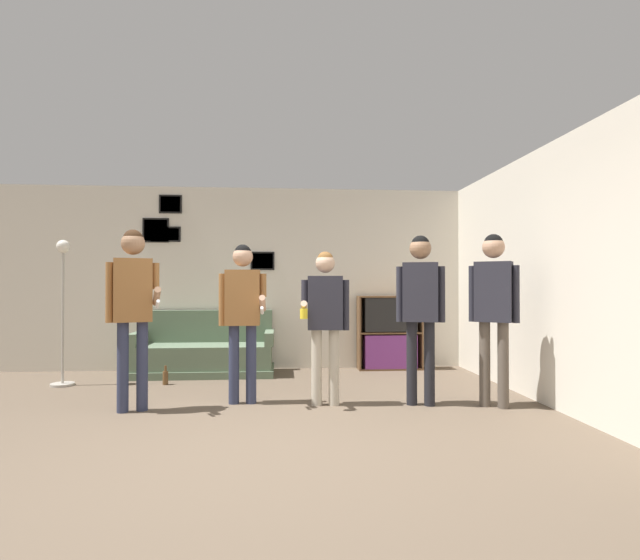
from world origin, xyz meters
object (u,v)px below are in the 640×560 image
at_px(floor_lamp, 63,300).
at_px(person_spectator_near_bookshelf, 420,300).
at_px(person_player_foreground_left, 133,298).
at_px(couch, 205,353).
at_px(person_watcher_holding_cup, 325,311).
at_px(bottle_on_floor, 165,377).
at_px(person_spectator_far_right, 494,300).
at_px(bookshelf, 390,333).
at_px(person_player_foreground_center, 243,306).

xyz_separation_m(floor_lamp, person_spectator_near_bookshelf, (4.15, -1.33, 0.03)).
bearing_deg(person_player_foreground_left, couch, 78.83).
bearing_deg(person_spectator_near_bookshelf, person_watcher_holding_cup, 175.54).
bearing_deg(bottle_on_floor, person_spectator_far_right, -21.69).
distance_m(couch, person_watcher_holding_cup, 2.55).
bearing_deg(person_player_foreground_left, bottle_on_floor, 89.17).
xyz_separation_m(couch, bookshelf, (2.67, 0.20, 0.25)).
xyz_separation_m(person_player_foreground_left, bottle_on_floor, (0.02, 1.33, -1.03)).
bearing_deg(person_spectator_near_bookshelf, person_spectator_far_right, -10.87).
relative_size(bookshelf, bottle_on_floor, 4.57).
bearing_deg(bookshelf, person_spectator_far_right, -76.50).
height_order(person_player_foreground_left, person_watcher_holding_cup, person_player_foreground_left).
height_order(floor_lamp, person_spectator_far_right, floor_lamp).
distance_m(person_watcher_holding_cup, person_spectator_near_bookshelf, 1.00).
height_order(couch, person_player_foreground_left, person_player_foreground_left).
relative_size(couch, bookshelf, 1.77).
height_order(couch, person_watcher_holding_cup, person_watcher_holding_cup).
xyz_separation_m(couch, bottle_on_floor, (-0.38, -0.71, -0.20)).
relative_size(person_player_foreground_left, person_watcher_holding_cup, 1.13).
distance_m(person_watcher_holding_cup, person_spectator_far_right, 1.73).
distance_m(bookshelf, person_player_foreground_left, 3.84).
relative_size(person_watcher_holding_cup, bottle_on_floor, 6.72).
bearing_deg(person_spectator_near_bookshelf, bottle_on_floor, 155.80).
xyz_separation_m(person_player_foreground_center, person_spectator_far_right, (2.57, -0.36, 0.07)).
relative_size(couch, person_watcher_holding_cup, 1.20).
height_order(floor_lamp, person_player_foreground_left, floor_lamp).
bearing_deg(couch, person_watcher_holding_cup, -51.88).
bearing_deg(floor_lamp, couch, 22.40).
bearing_deg(person_watcher_holding_cup, person_player_foreground_left, -176.84).
distance_m(bookshelf, person_spectator_near_bookshelf, 2.28).
height_order(person_player_foreground_left, person_spectator_near_bookshelf, person_player_foreground_left).
distance_m(bookshelf, person_watcher_holding_cup, 2.46).
height_order(person_player_foreground_center, bottle_on_floor, person_player_foreground_center).
xyz_separation_m(floor_lamp, person_watcher_holding_cup, (3.16, -1.26, -0.09)).
distance_m(floor_lamp, person_player_foreground_left, 1.84).
bearing_deg(person_watcher_holding_cup, bookshelf, 61.62).
height_order(couch, person_spectator_near_bookshelf, person_spectator_near_bookshelf).
bearing_deg(person_player_foreground_center, person_spectator_far_right, -7.96).
bearing_deg(person_player_foreground_center, person_spectator_near_bookshelf, -6.80).
xyz_separation_m(couch, person_spectator_near_bookshelf, (2.50, -2.01, 0.80)).
xyz_separation_m(bookshelf, person_player_foreground_center, (-2.01, -1.99, 0.49)).
relative_size(person_player_foreground_center, bottle_on_floor, 7.05).
relative_size(floor_lamp, person_spectator_far_right, 1.02).
bearing_deg(person_player_foreground_center, floor_lamp, 154.14).
bearing_deg(bottle_on_floor, floor_lamp, 178.38).
bearing_deg(person_player_foreground_center, bookshelf, 44.62).
relative_size(couch, bottle_on_floor, 8.06).
relative_size(person_player_foreground_center, person_spectator_near_bookshelf, 0.95).
bearing_deg(bottle_on_floor, person_watcher_holding_cup, -32.72).
relative_size(bookshelf, person_player_foreground_left, 0.60).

